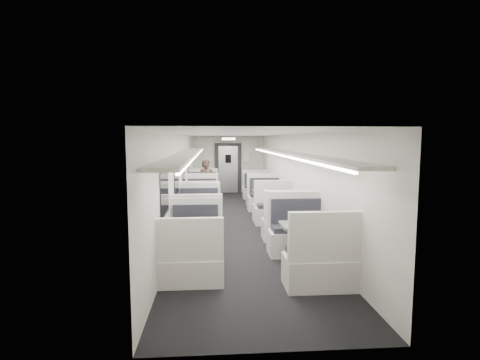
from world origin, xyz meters
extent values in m
cube|color=black|center=(0.00, 0.00, -0.06)|extent=(3.00, 12.00, 0.12)
cube|color=white|center=(0.00, 0.00, 2.46)|extent=(3.00, 12.00, 0.12)
cube|color=silver|center=(0.00, 6.06, 1.20)|extent=(3.00, 0.12, 2.40)
cube|color=silver|center=(0.00, -6.06, 1.20)|extent=(3.00, 0.12, 2.40)
cube|color=silver|center=(-1.56, 0.00, 1.20)|extent=(0.12, 12.00, 2.40)
cube|color=silver|center=(1.56, 0.00, 1.20)|extent=(0.12, 12.00, 2.40)
cube|color=silver|center=(-1.00, 2.66, 0.23)|extent=(1.07, 0.59, 0.45)
cube|color=#21232C|center=(-1.00, 2.69, 0.50)|extent=(0.95, 0.47, 0.10)
cube|color=silver|center=(-1.00, 2.44, 0.81)|extent=(1.07, 0.12, 0.71)
cube|color=silver|center=(-1.00, 4.23, 0.23)|extent=(1.07, 0.59, 0.45)
cube|color=#21232C|center=(-1.00, 4.20, 0.50)|extent=(0.95, 0.47, 0.10)
cube|color=silver|center=(-1.00, 4.45, 0.81)|extent=(1.07, 0.12, 0.71)
cylinder|color=#B6B6B8|center=(-1.00, 3.45, 0.35)|extent=(0.10, 0.10, 0.70)
cylinder|color=#B6B6B8|center=(-1.00, 3.45, 0.02)|extent=(0.36, 0.36, 0.03)
cube|color=slate|center=(-1.00, 3.45, 0.74)|extent=(0.89, 0.60, 0.04)
cube|color=silver|center=(-1.00, 0.74, 0.22)|extent=(1.03, 0.57, 0.44)
cube|color=#21232C|center=(-1.00, 0.77, 0.49)|extent=(0.92, 0.46, 0.10)
cube|color=silver|center=(-1.00, 0.53, 0.78)|extent=(1.03, 0.12, 0.68)
cube|color=silver|center=(-1.00, 2.26, 0.22)|extent=(1.03, 0.57, 0.44)
cube|color=#21232C|center=(-1.00, 2.23, 0.49)|extent=(0.92, 0.46, 0.10)
cube|color=silver|center=(-1.00, 2.47, 0.78)|extent=(1.03, 0.12, 0.68)
cylinder|color=#B6B6B8|center=(-1.00, 1.50, 0.34)|extent=(0.10, 0.10, 0.67)
cylinder|color=#B6B6B8|center=(-1.00, 1.50, 0.01)|extent=(0.35, 0.35, 0.03)
cube|color=slate|center=(-1.00, 1.50, 0.71)|extent=(0.86, 0.58, 0.04)
cube|color=silver|center=(-1.00, -2.03, 0.23)|extent=(1.08, 0.60, 0.46)
cube|color=#21232C|center=(-1.00, -2.00, 0.51)|extent=(0.95, 0.48, 0.10)
cube|color=silver|center=(-1.00, -2.24, 0.81)|extent=(1.08, 0.12, 0.71)
cube|color=silver|center=(-1.00, -0.44, 0.23)|extent=(1.08, 0.60, 0.46)
cube|color=#21232C|center=(-1.00, -0.47, 0.51)|extent=(0.95, 0.48, 0.10)
cube|color=silver|center=(-1.00, -0.23, 0.81)|extent=(1.08, 0.12, 0.71)
cylinder|color=#B6B6B8|center=(-1.00, -1.24, 0.35)|extent=(0.10, 0.10, 0.70)
cylinder|color=#B6B6B8|center=(-1.00, -1.24, 0.02)|extent=(0.37, 0.37, 0.03)
cube|color=slate|center=(-1.00, -1.24, 0.74)|extent=(0.89, 0.61, 0.04)
cube|color=silver|center=(-1.00, -3.98, 0.21)|extent=(1.01, 0.56, 0.43)
cube|color=#21232C|center=(-1.00, -3.95, 0.48)|extent=(0.90, 0.45, 0.10)
cube|color=silver|center=(-1.00, -4.18, 0.76)|extent=(1.01, 0.11, 0.67)
cube|color=silver|center=(-1.00, -2.49, 0.21)|extent=(1.01, 0.56, 0.43)
cube|color=#21232C|center=(-1.00, -2.52, 0.48)|extent=(0.90, 0.45, 0.10)
cube|color=silver|center=(-1.00, -2.29, 0.76)|extent=(1.01, 0.11, 0.67)
cylinder|color=#B6B6B8|center=(-1.00, -3.24, 0.33)|extent=(0.10, 0.10, 0.66)
cylinder|color=#B6B6B8|center=(-1.00, -3.24, 0.01)|extent=(0.34, 0.34, 0.03)
cube|color=slate|center=(-1.00, -3.24, 0.70)|extent=(0.84, 0.57, 0.04)
cube|color=silver|center=(1.00, 3.02, 0.21)|extent=(0.98, 0.55, 0.42)
cube|color=#21232C|center=(1.00, 3.05, 0.46)|extent=(0.87, 0.44, 0.09)
cube|color=silver|center=(1.00, 2.82, 0.74)|extent=(0.98, 0.11, 0.65)
cube|color=silver|center=(1.00, 4.47, 0.21)|extent=(0.98, 0.55, 0.42)
cube|color=#21232C|center=(1.00, 4.44, 0.46)|extent=(0.87, 0.44, 0.09)
cube|color=silver|center=(1.00, 4.66, 0.74)|extent=(0.98, 0.11, 0.65)
cylinder|color=#B6B6B8|center=(1.00, 3.74, 0.32)|extent=(0.09, 0.09, 0.64)
cylinder|color=#B6B6B8|center=(1.00, 3.74, 0.01)|extent=(0.33, 0.33, 0.03)
cube|color=slate|center=(1.00, 3.74, 0.68)|extent=(0.81, 0.56, 0.04)
cube|color=silver|center=(1.00, 0.43, 0.23)|extent=(1.07, 0.59, 0.45)
cube|color=#21232C|center=(1.00, 0.46, 0.50)|extent=(0.95, 0.47, 0.10)
cube|color=silver|center=(1.00, 0.22, 0.81)|extent=(1.07, 0.12, 0.71)
cube|color=silver|center=(1.00, 2.00, 0.23)|extent=(1.07, 0.59, 0.45)
cube|color=#21232C|center=(1.00, 1.97, 0.50)|extent=(0.95, 0.47, 0.10)
cube|color=silver|center=(1.00, 2.22, 0.81)|extent=(1.07, 0.12, 0.71)
cylinder|color=#B6B6B8|center=(1.00, 1.22, 0.35)|extent=(0.10, 0.10, 0.70)
cylinder|color=#B6B6B8|center=(1.00, 1.22, 0.02)|extent=(0.36, 0.36, 0.03)
cube|color=slate|center=(1.00, 1.22, 0.74)|extent=(0.89, 0.60, 0.04)
cube|color=silver|center=(1.00, -1.49, 0.23)|extent=(1.06, 0.59, 0.45)
cube|color=#21232C|center=(1.00, -1.46, 0.50)|extent=(0.94, 0.47, 0.10)
cube|color=silver|center=(1.00, -1.71, 0.80)|extent=(1.06, 0.12, 0.70)
cube|color=silver|center=(1.00, 0.07, 0.23)|extent=(1.06, 0.59, 0.45)
cube|color=#21232C|center=(1.00, 0.04, 0.50)|extent=(0.94, 0.47, 0.10)
cube|color=silver|center=(1.00, 0.29, 0.80)|extent=(1.06, 0.12, 0.70)
cylinder|color=#B6B6B8|center=(1.00, -0.71, 0.35)|extent=(0.10, 0.10, 0.69)
cylinder|color=#B6B6B8|center=(1.00, -0.71, 0.02)|extent=(0.36, 0.36, 0.03)
cube|color=slate|center=(1.00, -0.71, 0.73)|extent=(0.88, 0.60, 0.04)
cube|color=silver|center=(1.00, -4.28, 0.24)|extent=(1.13, 0.63, 0.48)
cube|color=#21232C|center=(1.00, -4.24, 0.53)|extent=(1.00, 0.50, 0.11)
cube|color=silver|center=(1.00, -4.50, 0.85)|extent=(1.13, 0.13, 0.75)
cube|color=silver|center=(1.00, -2.61, 0.24)|extent=(1.13, 0.63, 0.48)
cube|color=#21232C|center=(1.00, -2.65, 0.53)|extent=(1.00, 0.50, 0.11)
cube|color=silver|center=(1.00, -2.39, 0.85)|extent=(1.13, 0.13, 0.75)
cylinder|color=#B6B6B8|center=(1.00, -3.45, 0.37)|extent=(0.11, 0.11, 0.73)
cylinder|color=#B6B6B8|center=(1.00, -3.45, 0.02)|extent=(0.38, 0.38, 0.03)
cube|color=slate|center=(1.00, -3.45, 0.78)|extent=(0.94, 0.64, 0.04)
imported|color=black|center=(-0.86, 2.89, 0.79)|extent=(0.65, 0.51, 1.59)
cube|color=black|center=(-1.49, 3.40, 1.35)|extent=(0.02, 1.18, 0.84)
cube|color=black|center=(-1.49, 1.20, 1.35)|extent=(0.02, 1.18, 0.84)
cube|color=black|center=(-1.49, -1.00, 1.35)|extent=(0.02, 1.18, 0.84)
cube|color=black|center=(-1.49, -3.20, 1.35)|extent=(0.02, 1.18, 0.84)
cube|color=silver|center=(-1.26, -0.30, 1.92)|extent=(0.46, 10.40, 0.05)
cube|color=white|center=(-1.06, -0.30, 1.87)|extent=(0.05, 10.20, 0.04)
cube|color=silver|center=(1.26, -0.30, 1.92)|extent=(0.46, 10.40, 0.05)
cube|color=white|center=(1.06, -0.30, 1.87)|extent=(0.05, 10.20, 0.04)
cube|color=black|center=(0.00, 5.94, 1.05)|extent=(1.10, 0.10, 2.10)
cube|color=#B6B6B8|center=(0.00, 5.91, 1.00)|extent=(0.80, 0.05, 1.95)
cube|color=black|center=(0.00, 5.87, 1.45)|extent=(0.25, 0.02, 0.35)
cube|color=black|center=(0.00, 5.45, 2.28)|extent=(0.62, 0.10, 0.16)
cube|color=silver|center=(0.00, 5.39, 2.28)|extent=(0.54, 0.02, 0.10)
cube|color=silver|center=(0.75, 5.92, 1.50)|extent=(0.32, 0.02, 0.40)
camera|label=1|loc=(-0.66, -9.74, 2.27)|focal=28.00mm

